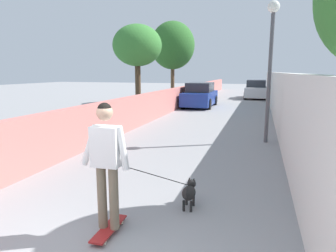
{
  "coord_description": "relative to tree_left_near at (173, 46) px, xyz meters",
  "views": [
    {
      "loc": [
        -2.08,
        -2.01,
        2.23
      ],
      "look_at": [
        4.35,
        -0.03,
        1.0
      ],
      "focal_mm": 31.82,
      "sensor_mm": 36.0,
      "label": 1
    }
  ],
  "objects": [
    {
      "name": "tree_left_near",
      "position": [
        0.0,
        0.0,
        0.0
      ],
      "size": [
        3.14,
        3.14,
        5.76
      ],
      "color": "brown",
      "rests_on": "ground"
    },
    {
      "name": "skateboard",
      "position": [
        -17.65,
        -4.24,
        -3.99
      ],
      "size": [
        0.81,
        0.23,
        0.08
      ],
      "color": "maroon",
      "rests_on": "ground"
    },
    {
      "name": "person_skateboarder",
      "position": [
        -17.65,
        -4.24,
        -2.93
      ],
      "size": [
        0.23,
        0.71,
        1.76
      ],
      "color": "#726651",
      "rests_on": "skateboard"
    },
    {
      "name": "car_near",
      "position": [
        -2.26,
        -2.49,
        -3.34
      ],
      "size": [
        4.03,
        1.8,
        1.54
      ],
      "color": "navy",
      "rests_on": "ground"
    },
    {
      "name": "wall_left",
      "position": [
        -7.0,
        -1.34,
        -3.42
      ],
      "size": [
        48.0,
        0.3,
        1.27
      ],
      "primitive_type": "cube",
      "color": "#CC726B",
      "rests_on": "ground"
    },
    {
      "name": "ground_plane",
      "position": [
        -5.0,
        -4.15,
        -4.05
      ],
      "size": [
        80.0,
        80.0,
        0.0
      ],
      "primitive_type": "plane",
      "color": "gray"
    },
    {
      "name": "dog",
      "position": [
        -16.54,
        -5.13,
        -3.78
      ],
      "size": [
        1.4,
        1.02,
        1.06
      ],
      "color": "black",
      "rests_on": "ground"
    },
    {
      "name": "fence_right",
      "position": [
        -7.0,
        -6.96,
        -2.96
      ],
      "size": [
        48.0,
        0.3,
        2.19
      ],
      "primitive_type": "cube",
      "color": "silver",
      "rests_on": "ground"
    },
    {
      "name": "lamp_post",
      "position": [
        -11.27,
        -6.41,
        -1.1
      ],
      "size": [
        0.36,
        0.36,
        4.31
      ],
      "color": "#4C4C51",
      "rests_on": "ground"
    },
    {
      "name": "car_far",
      "position": [
        5.16,
        -5.81,
        -3.34
      ],
      "size": [
        4.14,
        1.8,
        1.54
      ],
      "color": "silver",
      "rests_on": "ground"
    },
    {
      "name": "tree_left_mid",
      "position": [
        -6.0,
        0.2,
        -0.49
      ],
      "size": [
        2.61,
        2.61,
        4.69
      ],
      "color": "#473523",
      "rests_on": "ground"
    }
  ]
}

